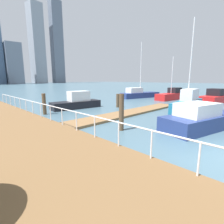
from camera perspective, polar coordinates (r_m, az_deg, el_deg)
ground_plane at (r=22.97m, az=-23.42°, el=1.96°), size 300.00×300.00×0.00m
floating_dock at (r=16.14m, az=5.48°, el=-0.32°), size 14.99×2.00×0.18m
boardwalk_railing at (r=11.66m, az=-18.42°, el=0.53°), size 0.06×27.39×1.08m
dock_piling_0 at (r=10.72m, az=3.18°, el=-0.13°), size 0.31×0.31×2.35m
dock_piling_1 at (r=23.57m, az=25.30°, el=4.51°), size 0.30×0.30×2.03m
dock_piling_2 at (r=16.92m, az=-21.85°, el=2.51°), size 0.34×0.34×1.95m
dock_piling_3 at (r=19.82m, az=1.91°, el=3.86°), size 0.34×0.34×1.57m
moored_boat_0 at (r=27.26m, az=30.92°, el=4.16°), size 4.40×2.70×1.96m
moored_boat_1 at (r=19.69m, az=24.18°, el=3.04°), size 6.99×2.26×9.09m
moored_boat_2 at (r=19.63m, az=-11.72°, el=3.32°), size 5.74×2.40×1.92m
moored_boat_3 at (r=29.36m, az=19.38°, el=5.39°), size 6.50×2.21×6.73m
moored_boat_4 at (r=30.62m, az=9.03°, el=6.03°), size 7.75×3.78×9.42m
moored_boat_5 at (r=12.62m, az=27.75°, el=-2.03°), size 6.46×3.59×1.76m
skyline_tower_4 at (r=140.92m, az=-30.12°, el=13.85°), size 10.88×11.53×27.75m
skyline_tower_5 at (r=159.12m, az=-23.96°, el=20.02°), size 10.25×10.54×61.55m
skyline_tower_6 at (r=166.06m, az=-18.03°, el=21.08°), size 9.39×7.04×67.76m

